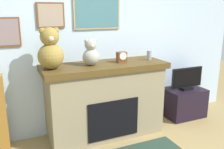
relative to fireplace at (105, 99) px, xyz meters
name	(u,v)px	position (x,y,z in m)	size (l,w,h in m)	color
back_wall	(89,42)	(-0.10, 0.36, 0.78)	(5.20, 0.15, 2.60)	silver
fireplace	(105,99)	(0.00, 0.00, 0.00)	(1.71, 0.66, 1.05)	gray
tv_stand	(185,103)	(1.45, 0.00, -0.29)	(0.65, 0.40, 0.48)	black
television	(187,79)	(1.45, 0.00, 0.13)	(0.59, 0.14, 0.37)	black
candle_jar	(149,55)	(0.69, -0.02, 0.59)	(0.07, 0.07, 0.14)	gray
mantel_clock	(122,57)	(0.25, -0.02, 0.59)	(0.13, 0.10, 0.15)	brown
teddy_bear_grey	(50,51)	(-0.72, -0.02, 0.75)	(0.32, 0.32, 0.51)	olive
teddy_bear_brown	(91,53)	(-0.20, -0.02, 0.68)	(0.22, 0.22, 0.35)	#979C8D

